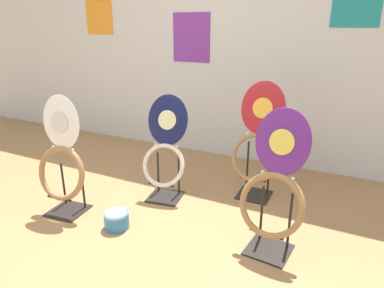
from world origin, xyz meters
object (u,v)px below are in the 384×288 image
toilet_seat_display_purple_note (275,189)px  toilet_seat_display_crimson_swirl (258,143)px  paint_can (117,219)px  toilet_seat_display_white_plain (62,162)px  toilet_seat_display_navy_moon (165,152)px

toilet_seat_display_purple_note → toilet_seat_display_crimson_swirl: bearing=113.7°
toilet_seat_display_purple_note → paint_can: size_ratio=5.13×
toilet_seat_display_crimson_swirl → toilet_seat_display_white_plain: 1.60m
toilet_seat_display_crimson_swirl → toilet_seat_display_purple_note: bearing=-66.3°
toilet_seat_display_crimson_swirl → toilet_seat_display_purple_note: size_ratio=1.04×
toilet_seat_display_crimson_swirl → paint_can: size_ratio=5.33×
toilet_seat_display_navy_moon → paint_can: (-0.08, -0.60, -0.35)m
toilet_seat_display_white_plain → toilet_seat_display_purple_note: size_ratio=0.99×
toilet_seat_display_white_plain → toilet_seat_display_navy_moon: bearing=45.3°
toilet_seat_display_navy_moon → toilet_seat_display_purple_note: toilet_seat_display_purple_note is taller
toilet_seat_display_crimson_swirl → toilet_seat_display_navy_moon: 0.80m
toilet_seat_display_crimson_swirl → toilet_seat_display_white_plain: size_ratio=1.05×
toilet_seat_display_crimson_swirl → toilet_seat_display_navy_moon: (-0.69, -0.39, -0.07)m
toilet_seat_display_white_plain → toilet_seat_display_purple_note: (1.60, 0.24, 0.02)m
toilet_seat_display_navy_moon → paint_can: toilet_seat_display_navy_moon is taller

